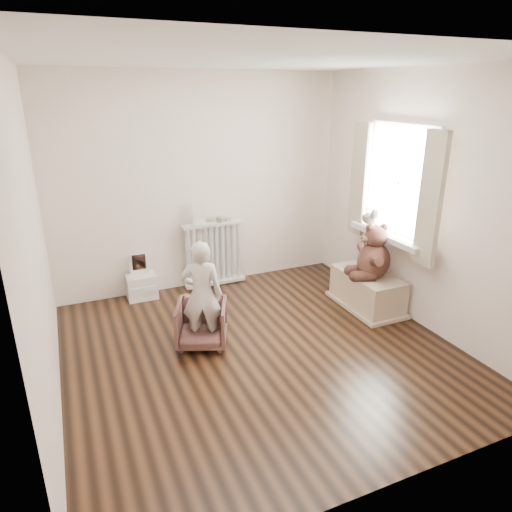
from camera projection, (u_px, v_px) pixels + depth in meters
name	position (u px, v px, depth m)	size (l,w,h in m)	color
floor	(260.00, 350.00, 4.43)	(3.60, 3.60, 0.01)	black
ceiling	(261.00, 59.00, 3.53)	(3.60, 3.60, 0.01)	white
back_wall	(200.00, 184.00, 5.53)	(3.60, 0.02, 2.60)	white
front_wall	(398.00, 305.00, 2.43)	(3.60, 0.02, 2.60)	white
left_wall	(35.00, 248.00, 3.31)	(0.02, 3.60, 2.60)	white
right_wall	(421.00, 202.00, 4.66)	(0.02, 3.60, 2.60)	white
window	(400.00, 182.00, 4.85)	(0.03, 0.90, 1.10)	white
window_sill	(388.00, 235.00, 5.01)	(0.22, 1.10, 0.06)	silver
curtain_left	(431.00, 200.00, 4.34)	(0.06, 0.26, 1.30)	beige
curtain_right	(359.00, 180.00, 5.32)	(0.06, 0.26, 1.30)	beige
radiator	(214.00, 256.00, 5.78)	(0.79, 0.15, 0.83)	silver
paper_doll	(199.00, 214.00, 5.52)	(0.16, 0.01, 0.27)	beige
tin_a	(221.00, 219.00, 5.66)	(0.11, 0.11, 0.07)	#A59E8C
tin_b	(228.00, 220.00, 5.70)	(0.08, 0.08, 0.04)	#A59E8C
toy_vanity	(141.00, 277.00, 5.44)	(0.35, 0.25, 0.55)	silver
armchair	(202.00, 324.00, 4.46)	(0.47, 0.49, 0.44)	brown
child	(202.00, 295.00, 4.31)	(0.39, 0.26, 1.07)	beige
toy_bench	(367.00, 290.00, 5.26)	(0.46, 0.87, 0.41)	#BEAC8E
teddy_bear	(374.00, 255.00, 5.01)	(0.49, 0.38, 0.61)	#371D16
plush_cat	(370.00, 217.00, 5.24)	(0.16, 0.26, 0.22)	slate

